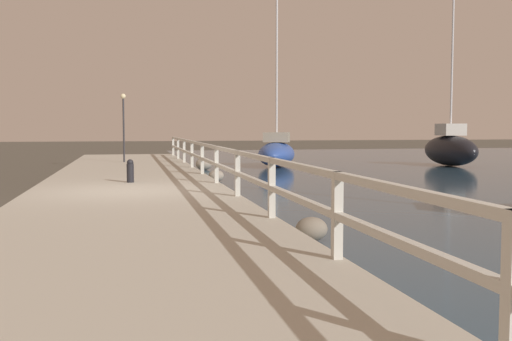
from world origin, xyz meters
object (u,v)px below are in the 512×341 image
at_px(sailboat_black, 450,149).
at_px(dock_lamp, 123,117).
at_px(mooring_bollard, 130,171).
at_px(sailboat_blue, 277,152).

bearing_deg(sailboat_black, dock_lamp, 179.05).
bearing_deg(mooring_bollard, sailboat_black, 31.49).
bearing_deg(sailboat_blue, sailboat_black, 11.91).
height_order(mooring_bollard, sailboat_blue, sailboat_blue).
distance_m(sailboat_black, sailboat_blue, 7.60).
distance_m(dock_lamp, sailboat_blue, 6.54).
bearing_deg(mooring_bollard, sailboat_blue, 56.95).
distance_m(mooring_bollard, sailboat_black, 16.03).
height_order(sailboat_black, sailboat_blue, sailboat_black).
relative_size(mooring_bollard, dock_lamp, 0.22).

